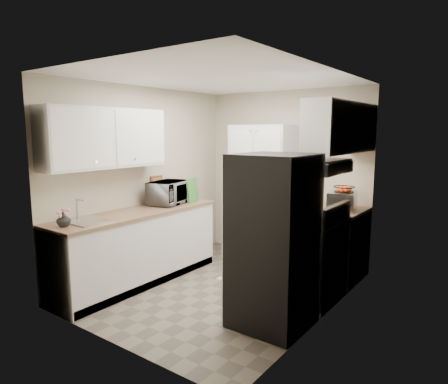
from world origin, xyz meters
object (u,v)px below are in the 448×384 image
Objects in this scene: pantry_cabinet at (263,193)px; refrigerator at (273,241)px; electric_range at (310,258)px; microwave at (169,193)px; toaster_oven at (342,201)px; wine_bottle at (181,190)px.

pantry_cabinet is 1.18× the size of refrigerator.
electric_range is at bearing -38.22° from pantry_cabinet.
refrigerator is 2.99× the size of microwave.
toaster_oven is (1.26, -0.19, 0.04)m from pantry_cabinet.
microwave is 0.40m from wine_bottle.
toaster_oven is (2.08, 0.96, -0.04)m from microwave.
microwave is 2.12× the size of wine_bottle.
toaster_oven is at bearing -78.13° from microwave.
refrigerator is 4.14× the size of toaster_oven.
microwave reaches higher than toaster_oven.
pantry_cabinet is at bearing 159.34° from toaster_oven.
microwave is 1.38× the size of toaster_oven.
pantry_cabinet is 1.21m from wine_bottle.
pantry_cabinet is at bearing 123.46° from refrigerator.
toaster_oven is (0.12, 1.54, 0.19)m from refrigerator.
wine_bottle is (-2.08, 0.96, 0.20)m from refrigerator.
electric_range is at bearing -96.62° from microwave.
electric_range is 2.19m from wine_bottle.
refrigerator is at bearing -24.75° from wine_bottle.
electric_range is 4.22× the size of wine_bottle.
wine_bottle is at bearing 175.74° from electric_range.
electric_range is 0.66× the size of refrigerator.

